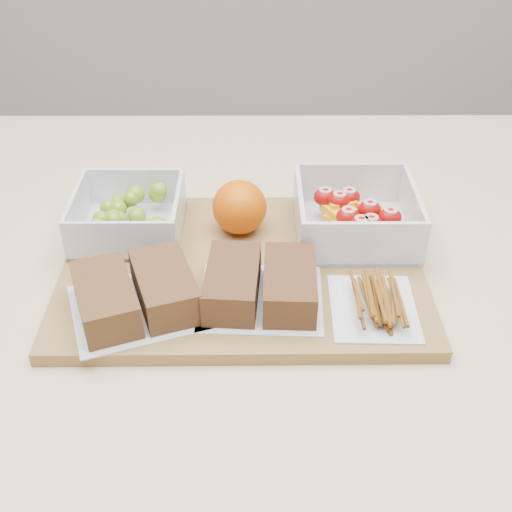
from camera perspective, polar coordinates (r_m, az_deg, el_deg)
The scene contains 8 objects.
counter at distance 1.10m, azimuth -0.40°, elevation -20.20°, with size 1.20×0.90×0.90m, color beige.
cutting_board at distance 0.76m, azimuth -1.22°, elevation -1.15°, with size 0.42×0.30×0.02m, color olive.
grape_container at distance 0.81m, azimuth -11.10°, elevation 3.55°, with size 0.13×0.13×0.06m.
fruit_container at distance 0.80m, azimuth 8.78°, elevation 3.40°, with size 0.14×0.14×0.06m.
orange at distance 0.79m, azimuth -1.48°, elevation 4.36°, with size 0.07×0.07×0.07m, color #D15304.
sandwich_bag_left at distance 0.69m, azimuth -10.65°, elevation -3.30°, with size 0.17×0.16×0.04m.
sandwich_bag_center at distance 0.69m, azimuth 0.45°, elevation -2.57°, with size 0.14×0.12×0.04m.
pretzel_bag at distance 0.69m, azimuth 10.47°, elevation -3.86°, with size 0.09×0.11×0.03m.
Camera 1 is at (0.01, -0.61, 1.37)m, focal length 45.00 mm.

